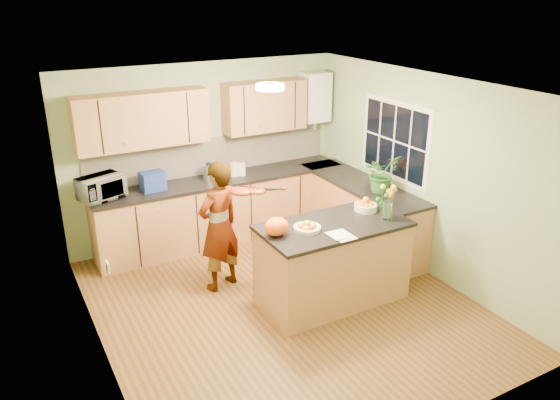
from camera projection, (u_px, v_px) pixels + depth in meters
floor at (284, 305)px, 6.31m from camera, size 4.50×4.50×0.00m
ceiling at (284, 87)px, 5.39m from camera, size 4.00×4.50×0.02m
wall_back at (206, 152)px, 7.68m from camera, size 4.00×0.02×2.50m
wall_front at (433, 304)px, 4.02m from camera, size 4.00×0.02×2.50m
wall_left at (92, 244)px, 4.95m from camera, size 0.02×4.50×2.50m
wall_right at (425, 175)px, 6.75m from camera, size 0.02×4.50×2.50m
back_counter at (223, 209)px, 7.77m from camera, size 3.64×0.62×0.94m
right_counter at (360, 214)px, 7.59m from camera, size 0.62×2.24×0.94m
splashback at (213, 155)px, 7.73m from camera, size 3.60×0.02×0.52m
upper_cabinets at (196, 114)px, 7.25m from camera, size 3.20×0.34×0.70m
boiler at (315, 97)px, 8.08m from camera, size 0.40×0.30×0.86m
window_right at (394, 141)px, 7.12m from camera, size 0.01×1.30×1.05m
light_switch at (108, 267)px, 4.45m from camera, size 0.02×0.09×0.09m
ceiling_lamp at (270, 87)px, 5.65m from camera, size 0.30×0.30×0.07m
peninsula_island at (332, 262)px, 6.25m from camera, size 1.68×0.86×0.96m
fruit_dish at (307, 227)px, 5.90m from camera, size 0.30×0.30×0.10m
orange_bowl at (366, 205)px, 6.42m from camera, size 0.27×0.27×0.16m
flower_vase at (389, 194)px, 6.08m from camera, size 0.25×0.25×0.46m
orange_bag at (277, 227)px, 5.76m from camera, size 0.33×0.30×0.20m
papers at (342, 235)px, 5.78m from camera, size 0.21×0.28×0.01m
violinist at (219, 226)px, 6.41m from camera, size 0.68×0.56×1.60m
violin at (241, 191)px, 6.15m from camera, size 0.71×0.61×0.18m
microwave at (101, 188)px, 6.81m from camera, size 0.62×0.51×0.29m
blue_box at (153, 181)px, 7.11m from camera, size 0.32×0.24×0.24m
kettle at (209, 171)px, 7.50m from camera, size 0.15×0.15×0.29m
jar_cream at (234, 169)px, 7.65m from camera, size 0.13×0.13×0.19m
jar_white at (242, 169)px, 7.68m from camera, size 0.13×0.13×0.18m
potted_plant at (381, 173)px, 7.02m from camera, size 0.49×0.44×0.49m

